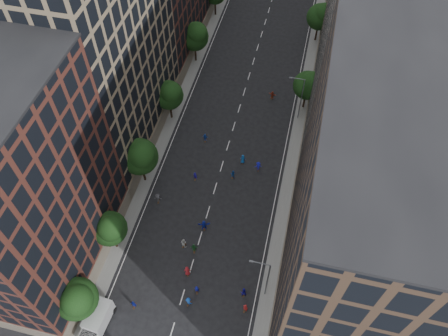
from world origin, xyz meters
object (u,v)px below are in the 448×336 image
object	(u,v)px
streetlamp_far	(300,97)
streetlamp_near	(266,278)
skater_1	(197,289)
cargo_van	(97,321)
skater_2	(243,292)

from	to	relation	value
streetlamp_far	streetlamp_near	bearing A→B (deg)	-90.00
streetlamp_near	skater_1	distance (m)	9.87
cargo_van	skater_2	world-z (taller)	cargo_van
streetlamp_near	streetlamp_far	size ratio (longest dim) A/B	1.00
cargo_van	skater_2	xyz separation A→B (m)	(17.09, 8.13, -0.66)
cargo_van	skater_2	bearing A→B (deg)	29.95
streetlamp_near	streetlamp_far	world-z (taller)	same
cargo_van	skater_2	distance (m)	18.94
streetlamp_near	skater_2	size ratio (longest dim) A/B	5.26
skater_2	skater_1	bearing A→B (deg)	-6.77
cargo_van	skater_1	size ratio (longest dim) A/B	3.51
cargo_van	skater_2	size ratio (longest dim) A/B	3.24
streetlamp_near	streetlamp_far	xyz separation A→B (m)	(0.00, 33.00, 0.00)
streetlamp_near	streetlamp_far	distance (m)	33.00
streetlamp_far	skater_2	world-z (taller)	streetlamp_far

